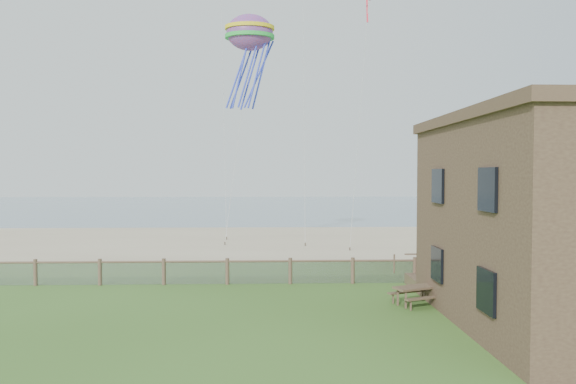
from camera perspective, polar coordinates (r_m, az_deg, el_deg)
name	(u,v)px	position (r m, az deg, el deg)	size (l,w,h in m)	color
ground	(296,319)	(19.07, 0.93, -13.98)	(160.00, 160.00, 0.00)	#36571D
sand_beach	(283,241)	(40.66, -0.56, -5.41)	(72.00, 20.00, 0.02)	tan
ocean	(277,206)	(84.48, -1.21, -1.56)	(160.00, 68.00, 0.02)	slate
chainlink_fence	(290,272)	(24.78, 0.26, -8.93)	(36.20, 0.20, 1.25)	brown
motel_deck	(569,281)	(27.59, 28.79, -8.69)	(15.00, 2.00, 0.50)	brown
picnic_table	(417,295)	(21.57, 14.12, -11.06)	(1.88, 1.42, 0.79)	brown
octopus_kite	(250,59)	(35.77, -4.27, 14.53)	(3.34, 2.36, 6.88)	red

